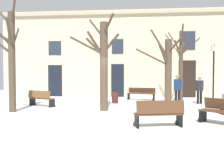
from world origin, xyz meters
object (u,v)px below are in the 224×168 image
at_px(litter_bin, 115,97).
at_px(tree_left_of_center, 181,62).
at_px(bench_facing_shops, 159,114).
at_px(streetlamp, 214,67).
at_px(bench_back_to_back_left, 41,98).
at_px(bench_by_litter_bin, 141,93).
at_px(tree_right_of_center, 103,61).
at_px(tree_center, 167,70).
at_px(person_strolling, 177,88).
at_px(tree_near_facade, 10,55).
at_px(person_near_bench, 200,89).

bearing_deg(litter_bin, tree_left_of_center, 11.46).
bearing_deg(bench_facing_shops, streetlamp, -130.52).
height_order(bench_facing_shops, bench_back_to_back_left, bench_facing_shops).
distance_m(bench_by_litter_bin, bench_back_to_back_left, 6.77).
bearing_deg(tree_right_of_center, litter_bin, 84.70).
bearing_deg(tree_center, person_strolling, 62.55).
bearing_deg(litter_bin, person_strolling, -7.19).
relative_size(tree_near_facade, bench_back_to_back_left, 3.11).
height_order(tree_near_facade, litter_bin, tree_near_facade).
bearing_deg(bench_by_litter_bin, person_strolling, -34.26).
bearing_deg(tree_right_of_center, tree_left_of_center, 43.01).
bearing_deg(litter_bin, bench_by_litter_bin, 49.96).
xyz_separation_m(litter_bin, bench_back_to_back_left, (-3.82, -2.06, 0.07)).
distance_m(tree_near_facade, bench_by_litter_bin, 8.83).
bearing_deg(tree_near_facade, tree_left_of_center, 30.00).
xyz_separation_m(tree_right_of_center, bench_by_litter_bin, (1.94, 5.19, -1.90)).
height_order(tree_center, litter_bin, tree_center).
xyz_separation_m(tree_right_of_center, streetlamp, (6.37, 4.23, -0.13)).
height_order(bench_back_to_back_left, person_near_bench, person_near_bench).
xyz_separation_m(tree_left_of_center, tree_center, (-1.20, -2.79, -0.54)).
distance_m(tree_left_of_center, litter_bin, 4.64).
bearing_deg(person_near_bench, tree_center, 36.51).
bearing_deg(tree_left_of_center, tree_near_facade, -150.00).
relative_size(bench_facing_shops, person_near_bench, 1.01).
distance_m(bench_facing_shops, bench_by_litter_bin, 8.79).
xyz_separation_m(bench_by_litter_bin, bench_back_to_back_left, (-5.46, -4.00, 0.00)).
bearing_deg(person_strolling, streetlamp, 60.93).
bearing_deg(person_strolling, tree_right_of_center, -114.71).
relative_size(tree_left_of_center, bench_facing_shops, 2.84).
xyz_separation_m(streetlamp, litter_bin, (-6.07, -0.99, -1.84)).
height_order(tree_center, person_near_bench, tree_center).
relative_size(bench_facing_shops, person_strolling, 0.96).
bearing_deg(tree_near_facade, bench_by_litter_bin, 44.76).
bearing_deg(person_near_bench, bench_back_to_back_left, 6.91).
distance_m(tree_left_of_center, streetlamp, 2.05).
relative_size(tree_center, litter_bin, 5.49).
bearing_deg(person_strolling, tree_center, -87.36).
height_order(tree_right_of_center, person_strolling, tree_right_of_center).
height_order(streetlamp, person_near_bench, streetlamp).
xyz_separation_m(tree_left_of_center, person_near_bench, (0.94, -0.82, -1.59)).
distance_m(streetlamp, person_strolling, 3.10).
relative_size(tree_left_of_center, bench_back_to_back_left, 2.79).
distance_m(bench_back_to_back_left, person_near_bench, 9.06).
relative_size(bench_back_to_back_left, person_near_bench, 1.03).
bearing_deg(streetlamp, bench_by_litter_bin, 167.86).
bearing_deg(bench_by_litter_bin, bench_back_to_back_left, -127.76).
bearing_deg(tree_near_facade, person_near_bench, 23.43).
height_order(tree_left_of_center, tree_near_facade, tree_near_facade).
height_order(tree_right_of_center, bench_by_litter_bin, tree_right_of_center).
distance_m(bench_facing_shops, bench_back_to_back_left, 7.52).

